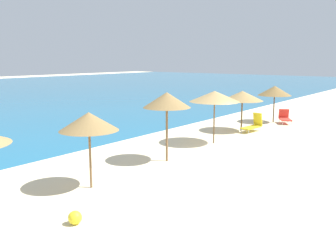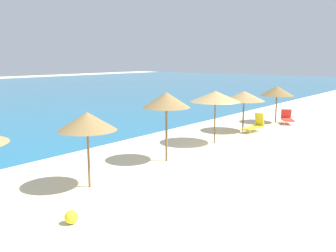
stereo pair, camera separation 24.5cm
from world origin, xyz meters
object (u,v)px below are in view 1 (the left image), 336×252
Objects in this scene: beach_umbrella_1 at (89,122)px; beach_umbrella_4 at (242,96)px; beach_umbrella_3 at (215,96)px; lounge_chair_1 at (285,118)px; beach_ball at (75,218)px; beach_umbrella_2 at (167,100)px; lounge_chair_0 at (253,125)px; beach_umbrella_5 at (275,91)px.

beach_umbrella_1 reaches higher than beach_umbrella_4.
lounge_chair_1 is (8.16, -0.71, -2.06)m from beach_umbrella_3.
beach_umbrella_2 is at bearing 16.40° from beach_ball.
beach_umbrella_4 reaches higher than beach_ball.
beach_ball is (-14.46, -2.43, -1.96)m from beach_umbrella_4.
lounge_chair_1 is at bearing -1.86° from beach_umbrella_1.
beach_umbrella_1 is 1.60× the size of lounge_chair_0.
beach_umbrella_4 is 1.52× the size of lounge_chair_0.
beach_umbrella_4 is 4.74m from lounge_chair_1.
lounge_chair_1 is (0.03, -0.80, -1.79)m from beach_umbrella_5.
lounge_chair_0 is 4.00m from lounge_chair_1.
beach_umbrella_1 is at bearing -178.82° from beach_umbrella_3.
beach_umbrella_3 is 4.67m from lounge_chair_0.
beach_umbrella_1 is 0.88× the size of beach_umbrella_2.
beach_ball is (-10.56, -2.05, -2.26)m from beach_umbrella_3.
beach_ball is (-2.17, -1.87, -2.11)m from beach_umbrella_1.
beach_umbrella_5 is 4.33m from lounge_chair_0.
beach_umbrella_2 is 4.19m from beach_umbrella_3.
lounge_chair_1 is at bearing -87.71° from beach_umbrella_5.
beach_umbrella_5 is at bearing 1.17° from beach_umbrella_2.
beach_umbrella_5 is (8.13, 0.09, -0.27)m from beach_umbrella_3.
beach_umbrella_4 is at bearing 9.55° from beach_ball.
beach_umbrella_2 reaches higher than beach_ball.
beach_umbrella_3 is 1.67× the size of lounge_chair_0.
beach_umbrella_2 reaches higher than beach_umbrella_4.
beach_umbrella_2 is at bearing -178.83° from beach_umbrella_5.
beach_umbrella_5 is 1.96m from lounge_chair_1.
beach_umbrella_2 is 1.18× the size of beach_umbrella_5.
beach_umbrella_3 reaches higher than beach_ball.
beach_umbrella_2 is 12.32m from beach_umbrella_5.
lounge_chair_1 is at bearing -89.71° from lounge_chair_0.
lounge_chair_0 is 1.13× the size of lounge_chair_1.
beach_umbrella_4 is 1.72× the size of lounge_chair_1.
beach_umbrella_2 reaches higher than lounge_chair_1.
beach_umbrella_5 is (16.52, 0.26, -0.11)m from beach_umbrella_1.
beach_umbrella_5 reaches higher than beach_umbrella_4.
beach_umbrella_1 reaches higher than beach_umbrella_5.
beach_umbrella_2 is at bearing -177.71° from beach_umbrella_3.
beach_umbrella_2 reaches higher than beach_umbrella_3.
lounge_chair_0 is at bearing -65.31° from beach_umbrella_4.
beach_umbrella_2 is 8.11m from beach_umbrella_4.
beach_umbrella_5 is at bearing -4.04° from beach_umbrella_4.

